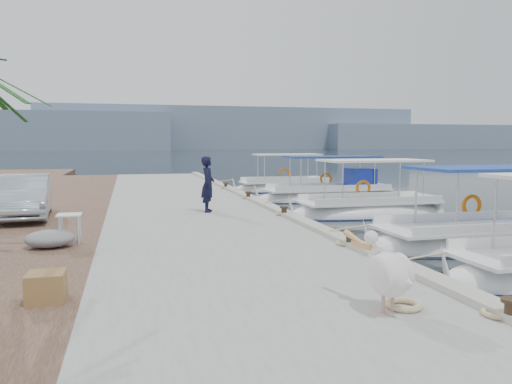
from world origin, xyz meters
TOP-DOWN VIEW (x-y plane):
  - ground at (0.00, 0.00)m, footprint 400.00×400.00m
  - concrete_quay at (-3.00, 5.00)m, footprint 6.00×40.00m
  - quay_curb at (-0.22, 5.00)m, footprint 0.44×40.00m
  - cobblestone_strip at (-8.00, 5.00)m, footprint 4.00×40.00m
  - distant_hills at (29.61, 201.49)m, footprint 330.00×60.00m
  - fishing_caique_b at (4.52, -2.18)m, footprint 7.86×2.50m
  - fishing_caique_c at (4.00, 4.05)m, footprint 6.83×2.37m
  - fishing_caique_d at (4.58, 9.36)m, footprint 7.78×2.21m
  - fishing_caique_e at (3.83, 14.55)m, footprint 6.48×2.08m
  - mooring_bollards at (-0.35, 1.50)m, footprint 0.28×20.28m
  - pelican at (-1.75, -7.69)m, footprint 0.65×1.44m
  - fisherman at (-2.59, 3.13)m, footprint 0.61×0.79m
  - parked_car at (-8.47, 3.19)m, footprint 1.84×4.31m
  - wooden_crate at (-6.50, -5.98)m, footprint 0.55×0.55m
  - tarp_bundle at (-7.04, -1.82)m, footprint 1.10×0.90m
  - folding_table at (-6.62, -1.63)m, footprint 0.55×0.55m
  - rope_coil at (-1.43, -7.63)m, footprint 0.54×0.54m

SIDE VIEW (x-z plane):
  - ground at x=0.00m, z-range 0.00..0.00m
  - fishing_caique_b at x=4.52m, z-range -1.29..1.54m
  - fishing_caique_c at x=4.00m, z-range -1.29..1.54m
  - fishing_caique_e at x=3.83m, z-range -1.29..1.54m
  - fishing_caique_d at x=4.58m, z-range -1.23..1.60m
  - concrete_quay at x=-3.00m, z-range 0.00..0.50m
  - cobblestone_strip at x=-8.00m, z-range 0.00..0.50m
  - rope_coil at x=-1.43m, z-range 0.50..0.60m
  - quay_curb at x=-0.22m, z-range 0.50..0.62m
  - mooring_bollards at x=-0.35m, z-range 0.53..0.86m
  - tarp_bundle at x=-7.04m, z-range 0.50..0.90m
  - wooden_crate at x=-6.50m, z-range 0.50..0.94m
  - folding_table at x=-6.62m, z-range 0.66..1.39m
  - pelican at x=-1.75m, z-range 0.52..1.63m
  - parked_car at x=-8.47m, z-range 0.50..1.88m
  - fisherman at x=-2.59m, z-range 0.50..2.43m
  - distant_hills at x=29.61m, z-range -1.39..16.61m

